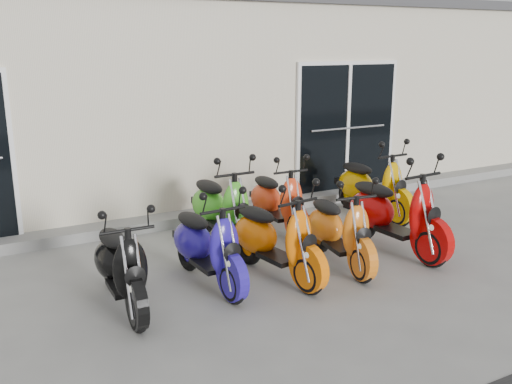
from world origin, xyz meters
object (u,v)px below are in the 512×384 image
scooter_front_blue (207,234)px  scooter_back_green (221,198)px  scooter_front_orange_b (340,220)px  scooter_front_black (120,254)px  scooter_front_red (395,201)px  scooter_back_red (278,192)px  scooter_front_orange_a (275,227)px  scooter_back_yellow (373,177)px

scooter_front_blue → scooter_back_green: (0.70, 1.15, 0.04)m
scooter_front_blue → scooter_front_orange_b: scooter_front_blue is taller
scooter_back_green → scooter_front_black: bearing=-144.2°
scooter_front_orange_b → scooter_front_red: bearing=11.6°
scooter_front_black → scooter_back_red: (2.58, 1.34, 0.01)m
scooter_front_blue → scooter_front_black: bearing=-176.6°
scooter_front_red → scooter_front_orange_b: bearing=179.8°
scooter_front_black → scooter_back_green: scooter_back_green is taller
scooter_front_orange_a → scooter_front_red: (1.75, 0.01, 0.06)m
scooter_back_yellow → scooter_front_black: bearing=-165.6°
scooter_front_orange_b → scooter_back_red: 1.44m
scooter_front_blue → scooter_back_red: size_ratio=1.01×
scooter_back_green → scooter_back_red: 0.90m
scooter_front_orange_a → scooter_back_red: 1.63m
scooter_back_green → scooter_front_red: bearing=-37.3°
scooter_front_blue → scooter_back_yellow: scooter_back_yellow is taller
scooter_front_black → scooter_front_orange_b: (2.59, -0.10, -0.00)m
scooter_front_black → scooter_front_blue: bearing=8.8°
scooter_front_orange_b → scooter_back_yellow: scooter_back_yellow is taller
scooter_back_yellow → scooter_back_green: bearing=177.7°
scooter_front_orange_a → scooter_back_red: size_ratio=1.03×
scooter_back_red → scooter_back_yellow: 1.64m
scooter_front_orange_a → scooter_front_orange_b: bearing=-11.9°
scooter_front_red → scooter_back_red: 1.65m
scooter_back_red → scooter_back_yellow: size_ratio=0.93×
scooter_front_black → scooter_back_green: 2.11m
scooter_front_black → scooter_front_orange_a: 1.74m
scooter_front_orange_b → scooter_back_yellow: bearing=47.9°
scooter_front_red → scooter_back_red: size_ratio=1.14×
scooter_front_orange_b → scooter_back_green: (-0.91, 1.37, 0.05)m
scooter_front_blue → scooter_back_green: scooter_back_green is taller
scooter_back_green → scooter_front_blue: bearing=-122.7°
scooter_back_green → scooter_back_yellow: 2.54m
scooter_front_orange_b → scooter_front_red: size_ratio=0.87×
scooter_front_orange_b → scooter_front_black: bearing=-174.5°
scooter_front_orange_b → scooter_back_yellow: 2.14m
scooter_front_red → scooter_front_black: bearing=175.3°
scooter_front_blue → scooter_front_orange_b: (1.61, -0.22, -0.01)m
scooter_front_orange_a → scooter_back_red: (0.84, 1.39, -0.02)m
scooter_front_orange_b → scooter_back_red: bearing=98.0°
scooter_front_black → scooter_back_yellow: 4.41m
scooter_back_green → scooter_back_yellow: (2.54, 0.01, -0.00)m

